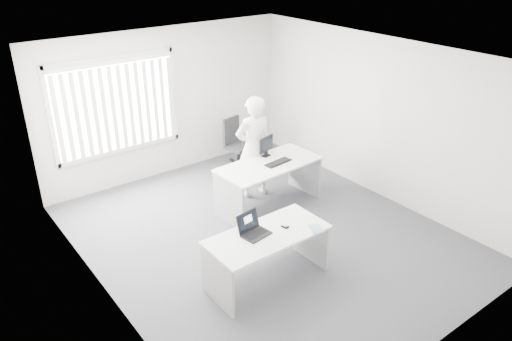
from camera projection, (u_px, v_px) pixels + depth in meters
ground at (264, 235)px, 7.83m from camera, size 6.00×6.00×0.00m
wall_back at (167, 103)px, 9.38m from camera, size 5.00×0.02×2.80m
wall_front at (447, 247)px, 5.07m from camera, size 5.00×0.02×2.80m
wall_left at (98, 205)px, 5.86m from camera, size 0.02×6.00×2.80m
wall_right at (379, 118)px, 8.59m from camera, size 0.02×6.00×2.80m
ceiling at (266, 57)px, 6.62m from camera, size 5.00×6.00×0.02m
window at (116, 106)px, 8.74m from camera, size 2.32×0.06×1.76m
blinds at (118, 108)px, 8.71m from camera, size 2.20×0.10×1.50m
desk_near at (267, 247)px, 6.59m from camera, size 1.64×0.77×0.75m
desk_far at (269, 175)px, 8.43m from camera, size 1.82×0.93×0.81m
office_chair at (237, 152)px, 10.00m from camera, size 0.68×0.68×1.01m
person at (253, 148)px, 8.64m from camera, size 0.74×0.54×1.85m
laptop at (256, 226)px, 6.41m from camera, size 0.40×0.37×0.28m
paper_sheet at (291, 226)px, 6.67m from camera, size 0.33×0.27×0.00m
mouse at (285, 226)px, 6.63m from camera, size 0.08×0.11×0.04m
booklet at (316, 229)px, 6.60m from camera, size 0.23×0.26×0.01m
keyboard at (278, 162)px, 8.33m from camera, size 0.51×0.22×0.02m
monitor at (266, 146)px, 8.52m from camera, size 0.37×0.20×0.36m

